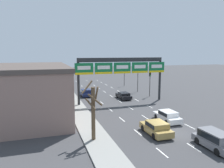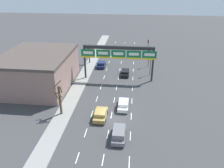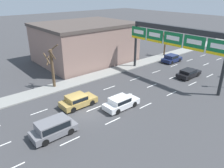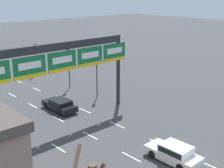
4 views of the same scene
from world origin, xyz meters
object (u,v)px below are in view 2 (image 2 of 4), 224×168
Objects in this scene: tree_bare_second at (60,98)px; traffic_light_near_gantry at (149,53)px; traffic_light_mid_block at (148,45)px; car_navy at (101,64)px; traffic_light_far_end at (151,61)px; tree_bare_closest at (89,53)px; car_white at (123,104)px; car_black at (125,72)px; suv_grey at (119,133)px; sign_gantry at (118,53)px; car_gold at (101,114)px.

traffic_light_near_gantry is at bearing 56.79° from tree_bare_second.
traffic_light_mid_block is (0.13, 8.65, -0.26)m from traffic_light_near_gantry.
car_navy is 12.92m from traffic_light_far_end.
traffic_light_near_gantry is 15.56m from tree_bare_closest.
traffic_light_mid_block is (5.35, 29.15, 2.59)m from car_white.
traffic_light_near_gantry reaches higher than traffic_light_far_end.
car_black is at bearing 91.57° from car_white.
tree_bare_closest reaches higher than suv_grey.
car_black is 0.75× the size of tree_bare_second.
suv_grey reaches higher than car_black.
tree_bare_second reaches higher than traffic_light_mid_block.
sign_gantry is 2.80× the size of tree_bare_second.
traffic_light_far_end is (5.37, 15.11, 2.72)m from car_white.
sign_gantry reaches higher than tree_bare_closest.
traffic_light_far_end is (5.54, 23.22, 2.57)m from suv_grey.
traffic_light_near_gantry is 0.89× the size of tree_bare_second.
traffic_light_mid_block is 35.76m from tree_bare_second.
tree_bare_second is at bearing -130.58° from traffic_light_far_end.
suv_grey is 24.01m from traffic_light_far_end.
car_black is at bearing 90.58° from suv_grey.
car_black is at bearing 60.71° from tree_bare_second.
traffic_light_mid_block is at bearing 64.23° from tree_bare_second.
traffic_light_mid_block is (12.05, 10.29, 2.58)m from car_navy.
car_black is at bearing 62.46° from sign_gantry.
sign_gantry is 8.46m from traffic_light_far_end.
car_black is at bearing -173.06° from traffic_light_far_end.
car_white is at bearing 44.66° from car_gold.
car_navy is at bearing 109.54° from car_white.
tree_bare_second reaches higher than car_white.
car_black is at bearing -111.32° from traffic_light_mid_block.
traffic_light_far_end reaches higher than traffic_light_mid_block.
car_gold is 25.73m from tree_bare_closest.
traffic_light_far_end is (8.87, 18.57, 2.70)m from car_gold.
suv_grey is 5.72m from car_gold.
car_white is 16.27m from traffic_light_far_end.
car_white is (1.83, -11.67, -5.54)m from sign_gantry.
traffic_light_far_end is at bearing 6.94° from car_black.
car_gold is (-3.10, -17.87, 0.09)m from car_black.
traffic_light_far_end is at bearing -21.47° from tree_bare_closest.
sign_gantry is 3.14× the size of tree_bare_closest.
traffic_light_near_gantry is 0.99× the size of tree_bare_closest.
sign_gantry is 3.85× the size of car_gold.
traffic_light_near_gantry is 5.38m from traffic_light_far_end.
tree_bare_second is (0.10, -24.34, 0.29)m from tree_bare_closest.
sign_gantry reaches higher than car_gold.
car_white is 20.01m from car_navy.
traffic_light_far_end reaches higher than car_gold.
car_white is 1.02× the size of car_gold.
tree_bare_second is at bearing -119.29° from car_black.
suv_grey is at bearing -54.39° from car_gold.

